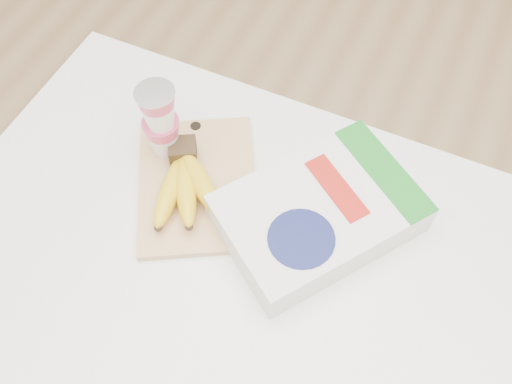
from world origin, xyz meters
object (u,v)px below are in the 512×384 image
Objects in this scene: table at (248,337)px; cutting_board at (198,184)px; cereal_box at (319,213)px; bananas at (185,183)px; yogurt_stack at (160,120)px.

table is 3.79× the size of cutting_board.
cutting_board is 0.22m from cereal_box.
yogurt_stack is at bearing 140.40° from bananas.
bananas is at bearing -134.44° from cereal_box.
cereal_box reaches higher than bananas.
bananas is (-0.15, 0.07, 0.43)m from table.
yogurt_stack reaches higher than bananas.
yogurt_stack reaches higher than table.
bananas reaches higher than cutting_board.
cereal_box is (0.08, 0.11, 0.43)m from table.
yogurt_stack is at bearing -148.62° from cereal_box.
yogurt_stack is 0.41× the size of cereal_box.
cutting_board is 0.04m from bananas.
bananas is 0.51× the size of cereal_box.
bananas is 0.23m from cereal_box.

